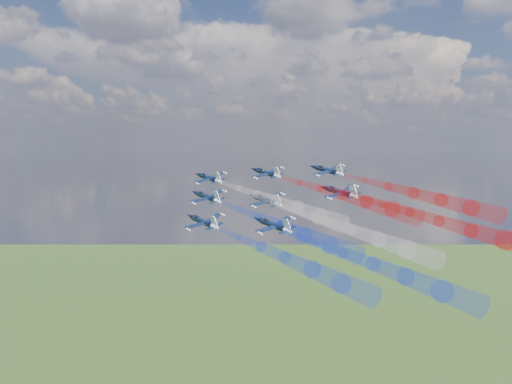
% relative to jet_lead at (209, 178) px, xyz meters
% --- Properties ---
extents(jet_lead, '(16.41, 15.88, 8.14)m').
position_rel_jet_lead_xyz_m(jet_lead, '(0.00, 0.00, 0.00)').
color(jet_lead, black).
extents(trail_lead, '(39.71, 27.16, 12.50)m').
position_rel_jet_lead_xyz_m(trail_lead, '(23.53, -14.06, -4.58)').
color(trail_lead, white).
extents(jet_inner_left, '(16.41, 15.88, 8.14)m').
position_rel_jet_lead_xyz_m(jet_inner_left, '(5.02, -13.58, -4.12)').
color(jet_inner_left, black).
extents(trail_inner_left, '(39.71, 27.16, 12.50)m').
position_rel_jet_lead_xyz_m(trail_inner_left, '(28.55, -27.63, -8.70)').
color(trail_inner_left, blue).
extents(jet_inner_right, '(16.41, 15.88, 8.14)m').
position_rel_jet_lead_xyz_m(jet_inner_right, '(15.82, 3.75, 1.50)').
color(jet_inner_right, black).
extents(trail_inner_right, '(39.71, 27.16, 12.50)m').
position_rel_jet_lead_xyz_m(trail_inner_right, '(39.35, -10.31, -3.07)').
color(trail_inner_right, red).
extents(jet_outer_left, '(16.41, 15.88, 8.14)m').
position_rel_jet_lead_xyz_m(jet_outer_left, '(9.67, -27.19, -8.68)').
color(jet_outer_left, black).
extents(trail_outer_left, '(39.71, 27.16, 12.50)m').
position_rel_jet_lead_xyz_m(trail_outer_left, '(33.20, -41.25, -13.25)').
color(trail_outer_left, blue).
extents(jet_center_third, '(16.41, 15.88, 8.14)m').
position_rel_jet_lead_xyz_m(jet_center_third, '(20.22, -11.44, -4.70)').
color(jet_center_third, black).
extents(trail_center_third, '(39.71, 27.16, 12.50)m').
position_rel_jet_lead_xyz_m(trail_center_third, '(43.75, -25.50, -9.27)').
color(trail_center_third, white).
extents(jet_outer_right, '(16.41, 15.88, 8.14)m').
position_rel_jet_lead_xyz_m(jet_outer_right, '(32.64, 5.83, 2.32)').
color(jet_outer_right, black).
extents(trail_outer_right, '(39.71, 27.16, 12.50)m').
position_rel_jet_lead_xyz_m(trail_outer_right, '(56.16, -8.23, -2.26)').
color(trail_outer_right, red).
extents(jet_rear_left, '(16.41, 15.88, 8.14)m').
position_rel_jet_lead_xyz_m(jet_rear_left, '(26.91, -27.82, -8.69)').
color(jet_rear_left, black).
extents(trail_rear_left, '(39.71, 27.16, 12.50)m').
position_rel_jet_lead_xyz_m(trail_rear_left, '(50.44, -41.88, -13.27)').
color(trail_rear_left, blue).
extents(jet_rear_right, '(16.41, 15.88, 8.14)m').
position_rel_jet_lead_xyz_m(jet_rear_right, '(38.48, -8.65, -2.41)').
color(jet_rear_right, black).
extents(trail_rear_right, '(39.71, 27.16, 12.50)m').
position_rel_jet_lead_xyz_m(trail_rear_right, '(62.01, -22.71, -6.99)').
color(trail_rear_right, red).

